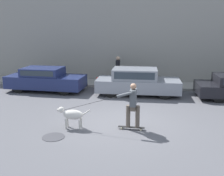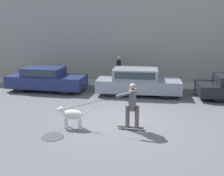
% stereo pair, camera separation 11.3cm
% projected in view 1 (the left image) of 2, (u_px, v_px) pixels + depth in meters
% --- Properties ---
extents(ground_plane, '(36.00, 36.00, 0.00)m').
position_uv_depth(ground_plane, '(122.00, 123.00, 9.49)').
color(ground_plane, '#545459').
extents(back_wall, '(32.00, 0.30, 5.91)m').
position_uv_depth(back_wall, '(138.00, 34.00, 15.79)').
color(back_wall, gray).
rests_on(back_wall, ground_plane).
extents(sidewalk_curb, '(30.00, 1.81, 0.14)m').
position_uv_depth(sidewalk_curb, '(135.00, 84.00, 15.43)').
color(sidewalk_curb, gray).
rests_on(sidewalk_curb, ground_plane).
extents(parked_car_0, '(4.17, 1.76, 1.27)m').
position_uv_depth(parked_car_0, '(46.00, 79.00, 14.11)').
color(parked_car_0, black).
rests_on(parked_car_0, ground_plane).
extents(parked_car_1, '(4.26, 1.83, 1.35)m').
position_uv_depth(parked_car_1, '(137.00, 82.00, 13.32)').
color(parked_car_1, black).
rests_on(parked_car_1, ground_plane).
extents(dog, '(1.17, 0.34, 0.74)m').
position_uv_depth(dog, '(72.00, 115.00, 8.96)').
color(dog, beige).
rests_on(dog, ground_plane).
extents(skateboarder, '(2.85, 0.60, 1.61)m').
position_uv_depth(skateboarder, '(133.00, 104.00, 8.74)').
color(skateboarder, beige).
rests_on(skateboarder, ground_plane).
extents(pedestrian_with_bag, '(0.23, 0.72, 1.57)m').
position_uv_depth(pedestrian_with_bag, '(118.00, 68.00, 15.40)').
color(pedestrian_with_bag, brown).
rests_on(pedestrian_with_bag, sidewalk_curb).
extents(manhole_cover, '(0.71, 0.71, 0.01)m').
position_uv_depth(manhole_cover, '(53.00, 137.00, 8.32)').
color(manhole_cover, '#38383D').
rests_on(manhole_cover, ground_plane).
extents(fire_hydrant, '(0.18, 0.18, 0.68)m').
position_uv_depth(fire_hydrant, '(98.00, 83.00, 14.57)').
color(fire_hydrant, red).
rests_on(fire_hydrant, ground_plane).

